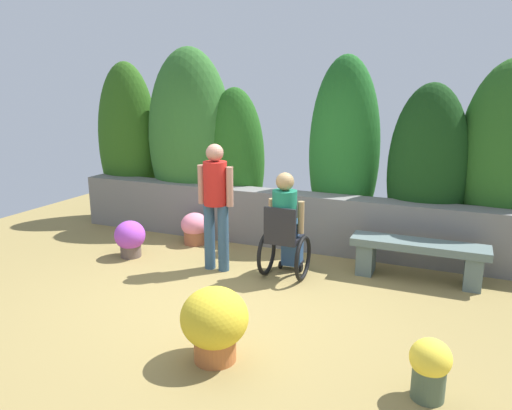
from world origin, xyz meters
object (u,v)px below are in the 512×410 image
flower_pot_purple_near (130,238)px  flower_pot_terracotta_by_wall (430,366)px  flower_pot_small_foreground (195,228)px  stone_bench (418,254)px  flower_pot_red_accent (215,323)px  person_in_wheelchair (286,228)px  person_standing_companion (216,199)px

flower_pot_purple_near → flower_pot_terracotta_by_wall: 4.42m
flower_pot_purple_near → flower_pot_small_foreground: (0.54, 0.86, -0.02)m
stone_bench → flower_pot_red_accent: bearing=-120.9°
flower_pot_purple_near → flower_pot_red_accent: 3.00m
flower_pot_purple_near → flower_pot_small_foreground: size_ratio=1.08×
flower_pot_purple_near → stone_bench: bearing=10.4°
person_in_wheelchair → person_standing_companion: size_ratio=0.81×
person_standing_companion → flower_pot_red_accent: (0.99, -1.93, -0.59)m
person_standing_companion → flower_pot_purple_near: size_ratio=3.18×
flower_pot_small_foreground → stone_bench: bearing=-3.1°
stone_bench → person_standing_companion: bearing=-166.8°
flower_pot_terracotta_by_wall → person_in_wheelchair: bearing=134.0°
stone_bench → person_in_wheelchair: size_ratio=1.21×
stone_bench → flower_pot_purple_near: size_ratio=3.13×
person_in_wheelchair → flower_pot_red_accent: bearing=-77.1°
flower_pot_purple_near → flower_pot_terracotta_by_wall: size_ratio=1.05×
flower_pot_red_accent → stone_bench: bearing=60.8°
flower_pot_purple_near → flower_pot_terracotta_by_wall: bearing=-23.0°
stone_bench → flower_pot_red_accent: size_ratio=2.43×
flower_pot_red_accent → flower_pot_small_foreground: flower_pot_red_accent is taller
stone_bench → flower_pot_terracotta_by_wall: (0.30, -2.42, -0.06)m
flower_pot_purple_near → flower_pot_red_accent: (2.33, -1.89, 0.08)m
person_in_wheelchair → flower_pot_purple_near: bearing=-165.1°
person_in_wheelchair → flower_pot_small_foreground: size_ratio=2.79×
person_in_wheelchair → person_standing_companion: (-0.90, -0.13, 0.32)m
person_in_wheelchair → stone_bench: bearing=28.9°
person_standing_companion → flower_pot_purple_near: 1.50m
person_standing_companion → flower_pot_small_foreground: 1.34m
stone_bench → flower_pot_terracotta_by_wall: bearing=-84.6°
person_standing_companion → flower_pot_small_foreground: (-0.80, 0.82, -0.70)m
stone_bench → flower_pot_red_accent: 2.96m
person_in_wheelchair → flower_pot_purple_near: person_in_wheelchair is taller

